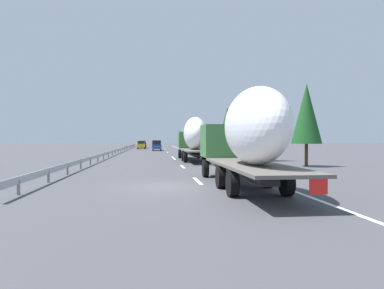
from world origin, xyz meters
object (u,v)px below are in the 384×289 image
at_px(truck_trailing, 246,135).
at_px(road_sign, 197,140).
at_px(car_red_compact, 155,144).
at_px(truck_lead, 194,137).
at_px(car_yellow_coupe, 141,145).
at_px(car_blue_sedan, 157,146).
at_px(car_black_suv, 143,144).

xyz_separation_m(truck_trailing, road_sign, (43.49, -3.10, -0.40)).
bearing_deg(car_red_compact, truck_trailing, -177.47).
relative_size(car_red_compact, road_sign, 1.39).
bearing_deg(road_sign, truck_lead, 172.20).
xyz_separation_m(car_yellow_coupe, car_blue_sedan, (-12.65, -3.43, 0.08)).
bearing_deg(car_red_compact, road_sign, -170.40).
bearing_deg(truck_lead, car_black_suv, 7.32).
relative_size(truck_trailing, car_black_suv, 3.22).
bearing_deg(truck_trailing, car_yellow_coupe, 6.05).
relative_size(car_yellow_coupe, car_red_compact, 1.13).
distance_m(car_red_compact, car_black_suv, 9.49).
distance_m(car_blue_sedan, car_red_compact, 30.93).
relative_size(truck_trailing, car_red_compact, 3.22).
relative_size(truck_trailing, car_blue_sedan, 2.84).
relative_size(car_blue_sedan, road_sign, 1.58).
bearing_deg(truck_trailing, truck_lead, 0.00).
xyz_separation_m(truck_trailing, car_blue_sedan, (52.71, 3.50, -1.47)).
height_order(truck_lead, car_red_compact, truck_lead).
bearing_deg(car_blue_sedan, truck_trailing, -176.21).
bearing_deg(truck_trailing, car_blue_sedan, 3.79).
bearing_deg(car_yellow_coupe, car_red_compact, -10.05).
distance_m(truck_lead, road_sign, 22.85).
bearing_deg(car_black_suv, car_yellow_coupe, 179.91).
bearing_deg(car_blue_sedan, truck_lead, -173.74).
xyz_separation_m(car_red_compact, car_black_suv, (-8.93, 3.23, -0.02)).
bearing_deg(car_blue_sedan, car_black_suv, 8.84).
height_order(car_black_suv, road_sign, road_sign).
bearing_deg(car_black_suv, car_blue_sedan, -171.16).
xyz_separation_m(truck_lead, car_red_compact, (62.77, 3.69, -1.56)).
distance_m(car_yellow_coupe, car_red_compact, 18.56).
bearing_deg(car_yellow_coupe, truck_lead, -171.15).
distance_m(truck_lead, truck_trailing, 20.86).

